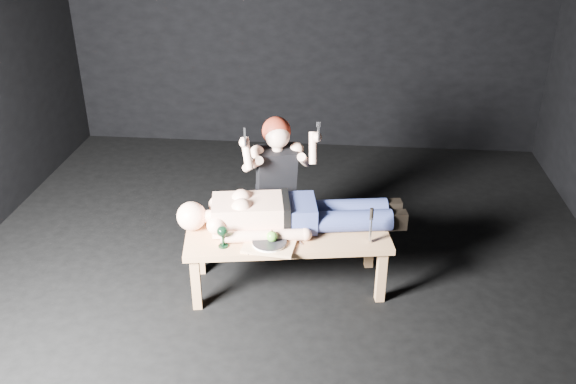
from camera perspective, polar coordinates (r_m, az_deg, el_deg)
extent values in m
plane|color=black|center=(4.70, -0.60, -7.30)|extent=(5.00, 5.00, 0.00)
plane|color=black|center=(6.46, 1.71, 16.91)|extent=(5.00, 0.00, 5.00)
cube|color=#A6714A|center=(4.41, -0.06, -6.36)|extent=(1.49, 0.75, 0.45)
cube|color=tan|center=(4.14, -1.75, -5.00)|extent=(0.37, 0.28, 0.02)
cylinder|color=white|center=(4.13, -1.76, -4.77)|extent=(0.25, 0.25, 0.02)
sphere|color=#3D9B1F|center=(4.11, -1.50, -4.18)|extent=(0.07, 0.07, 0.07)
cube|color=#B2B2B7|center=(4.12, -3.89, -5.29)|extent=(0.06, 0.15, 0.01)
cube|color=#B2B2B7|center=(4.15, 0.32, -4.96)|extent=(0.03, 0.15, 0.01)
cube|color=#B2B2B7|center=(4.21, 0.85, -4.46)|extent=(0.09, 0.13, 0.01)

